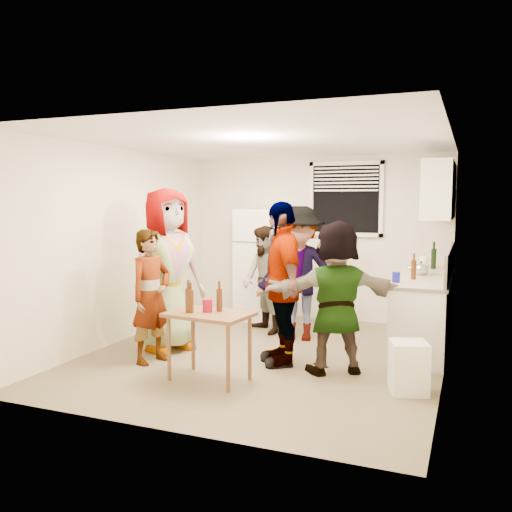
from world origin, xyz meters
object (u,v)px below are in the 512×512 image
at_px(kettle, 421,275).
at_px(guest_black, 281,363).
at_px(trash_bin, 409,367).
at_px(guest_back_left, 265,333).
at_px(serving_table, 210,380).
at_px(guest_grey, 168,349).
at_px(blue_cup, 396,282).
at_px(guest_back_right, 299,339).
at_px(wine_bottle, 433,269).
at_px(refrigerator, 263,264).
at_px(red_cup, 207,312).
at_px(beer_bottle_counter, 413,279).
at_px(guest_orange, 335,372).
at_px(beer_bottle_table, 189,312).
at_px(guest_stripe, 152,362).

distance_m(kettle, guest_black, 2.13).
height_order(trash_bin, guest_back_left, trash_bin).
bearing_deg(trash_bin, serving_table, -168.69).
height_order(kettle, guest_grey, kettle).
height_order(blue_cup, guest_back_right, blue_cup).
bearing_deg(guest_back_right, serving_table, -110.87).
relative_size(trash_bin, serving_table, 0.59).
distance_m(wine_bottle, guest_back_right, 2.09).
relative_size(refrigerator, guest_grey, 0.86).
xyz_separation_m(kettle, red_cup, (-1.90, -2.15, -0.20)).
distance_m(refrigerator, beer_bottle_counter, 2.62).
height_order(red_cup, guest_orange, red_cup).
distance_m(beer_bottle_table, guest_back_right, 2.18).
distance_m(refrigerator, guest_back_right, 1.58).
height_order(guest_back_left, guest_black, guest_back_left).
relative_size(guest_grey, guest_back_left, 1.33).
height_order(beer_bottle_counter, guest_back_right, beer_bottle_counter).
height_order(beer_bottle_table, red_cup, beer_bottle_table).
bearing_deg(guest_back_left, beer_bottle_counter, 31.54).
bearing_deg(guest_orange, trash_bin, 127.17).
bearing_deg(beer_bottle_counter, wine_bottle, 82.60).
height_order(red_cup, guest_back_right, red_cup).
height_order(trash_bin, guest_back_right, trash_bin).
bearing_deg(guest_grey, guest_stripe, -143.72).
height_order(red_cup, guest_back_left, red_cup).
xyz_separation_m(refrigerator, wine_bottle, (2.50, 0.01, 0.05)).
relative_size(wine_bottle, guest_black, 0.15).
distance_m(red_cup, guest_back_left, 2.17).
xyz_separation_m(blue_cup, guest_grey, (-2.64, -0.60, -0.90)).
height_order(kettle, trash_bin, kettle).
xyz_separation_m(beer_bottle_counter, red_cup, (-1.85, -1.73, -0.20)).
relative_size(blue_cup, red_cup, 0.90).
relative_size(wine_bottle, guest_back_right, 0.16).
relative_size(refrigerator, blue_cup, 14.25).
bearing_deg(guest_stripe, kettle, -41.37).
bearing_deg(trash_bin, refrigerator, 134.34).
height_order(trash_bin, red_cup, red_cup).
height_order(red_cup, guest_grey, red_cup).
distance_m(guest_back_right, guest_black, 1.11).
height_order(blue_cup, beer_bottle_table, blue_cup).
bearing_deg(serving_table, kettle, 49.41).
bearing_deg(guest_back_left, guest_stripe, -71.05).
xyz_separation_m(beer_bottle_table, guest_back_right, (0.55, 1.99, -0.70)).
relative_size(red_cup, guest_stripe, 0.09).
distance_m(trash_bin, guest_back_left, 2.72).
distance_m(refrigerator, guest_black, 2.47).
relative_size(red_cup, guest_back_left, 0.09).
height_order(trash_bin, beer_bottle_table, beer_bottle_table).
bearing_deg(refrigerator, beer_bottle_table, -83.43).
bearing_deg(guest_back_left, guest_black, -21.08).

